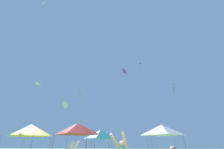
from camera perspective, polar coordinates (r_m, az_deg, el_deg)
canopy_tent_yellow at (r=15.62m, az=-30.58°, el=-19.10°), size 3.15×3.15×3.37m
canopy_tent_white at (r=17.48m, az=19.91°, el=-20.61°), size 3.45×3.45×3.69m
canopy_tent_teal at (r=19.96m, az=-4.97°, el=-23.32°), size 3.14×3.14×3.36m
canopy_tent_red at (r=15.65m, az=-14.13°, el=-20.84°), size 3.43×3.43×3.67m
kite_orange_box at (r=30.09m, az=-13.03°, el=-8.32°), size 0.50×0.76×0.52m
kite_purple_diamond at (r=34.06m, az=5.22°, el=1.29°), size 1.27×1.26×1.09m
kite_white_delta at (r=27.91m, az=-18.61°, el=-11.70°), size 1.50×1.14×1.25m
kite_green_diamond at (r=35.07m, az=24.00°, el=-3.86°), size 1.12×1.19×2.13m
kite_purple_box at (r=39.14m, az=11.61°, el=4.41°), size 0.71×0.67×1.63m
kite_white_diamond at (r=21.66m, az=-28.19°, el=-3.28°), size 0.85×0.89×0.32m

